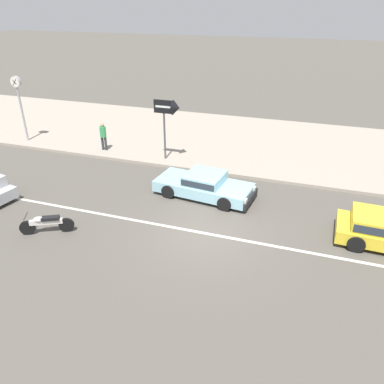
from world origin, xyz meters
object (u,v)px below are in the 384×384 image
(motorcycle_0, at_px, (46,223))
(street_clock, at_px, (18,93))
(pedestrian_mid_kerb, at_px, (103,134))
(sedan_pale_blue_2, at_px, (204,185))
(arrow_signboard, at_px, (173,110))

(motorcycle_0, height_order, street_clock, street_clock)
(motorcycle_0, height_order, pedestrian_mid_kerb, pedestrian_mid_kerb)
(sedan_pale_blue_2, relative_size, arrow_signboard, 1.41)
(street_clock, xyz_separation_m, pedestrian_mid_kerb, (5.26, 0.03, -1.90))
(sedan_pale_blue_2, distance_m, street_clock, 12.78)
(street_clock, distance_m, pedestrian_mid_kerb, 5.59)
(motorcycle_0, xyz_separation_m, street_clock, (-7.46, 7.91, 2.53))
(street_clock, bearing_deg, motorcycle_0, -46.66)
(motorcycle_0, bearing_deg, sedan_pale_blue_2, 45.18)
(motorcycle_0, bearing_deg, pedestrian_mid_kerb, 105.51)
(arrow_signboard, xyz_separation_m, pedestrian_mid_kerb, (-4.26, 0.13, -1.75))
(sedan_pale_blue_2, distance_m, pedestrian_mid_kerb, 7.62)
(motorcycle_0, distance_m, arrow_signboard, 8.42)
(sedan_pale_blue_2, relative_size, motorcycle_0, 2.50)
(sedan_pale_blue_2, xyz_separation_m, motorcycle_0, (-4.67, -4.70, -0.11))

